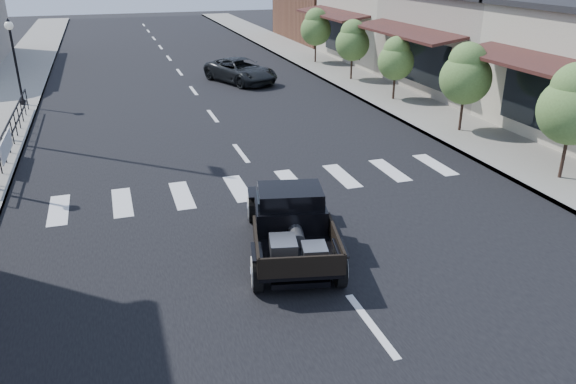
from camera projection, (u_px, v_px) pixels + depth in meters
name	position (u px, v px, depth m)	size (l,w,h in m)	color
ground	(313.00, 249.00, 12.71)	(120.00, 120.00, 0.00)	black
road	(200.00, 100.00, 25.86)	(14.00, 80.00, 0.02)	black
road_markings	(223.00, 130.00, 21.48)	(12.00, 60.00, 0.06)	silver
sidewalk_right	(368.00, 86.00, 28.24)	(3.00, 80.00, 0.15)	gray
storefront_mid	(509.00, 42.00, 27.49)	(10.00, 9.00, 4.50)	#A69B8B
storefront_far	(416.00, 23.00, 35.38)	(10.00, 9.00, 4.50)	#B6AE9A
railing	(12.00, 130.00, 19.15)	(0.08, 10.00, 1.00)	black
banner	(8.00, 153.00, 17.50)	(0.04, 2.20, 0.60)	silver
lamp_post_c	(16.00, 62.00, 23.82)	(0.36, 0.36, 3.63)	black
small_tree_a	(570.00, 124.00, 15.82)	(1.93, 1.93, 3.22)	#4E7234
small_tree_b	(464.00, 89.00, 20.32)	(1.85, 1.85, 3.09)	#4E7234
small_tree_c	(395.00, 69.00, 24.99)	(1.60, 1.60, 2.67)	#4E7234
small_tree_d	(352.00, 51.00, 29.08)	(1.75, 1.75, 2.92)	#4E7234
small_tree_e	(316.00, 36.00, 33.79)	(1.83, 1.83, 3.06)	#4E7234
hotrod_pickup	(291.00, 222.00, 12.33)	(2.01, 4.30, 1.49)	black
second_car	(241.00, 71.00, 29.17)	(2.05, 4.45, 1.24)	black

